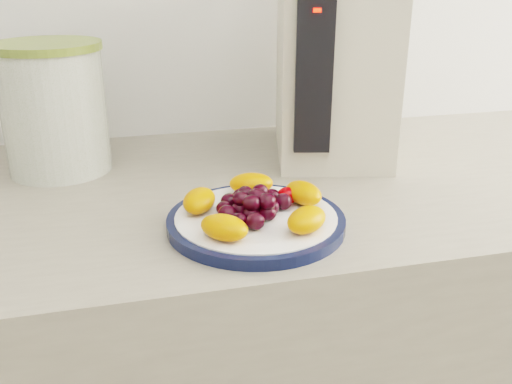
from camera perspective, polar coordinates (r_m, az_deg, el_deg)
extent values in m
cylinder|color=black|center=(0.75, 0.00, -3.01)|extent=(0.23, 0.23, 0.01)
cylinder|color=white|center=(0.75, 0.00, -2.94)|extent=(0.21, 0.21, 0.02)
cylinder|color=#47581C|center=(0.98, -19.49, 7.54)|extent=(0.19, 0.19, 0.20)
cylinder|color=olive|center=(0.96, -20.31, 13.54)|extent=(0.20, 0.20, 0.01)
cube|color=beige|center=(1.01, 7.75, 12.74)|extent=(0.24, 0.30, 0.32)
cube|color=black|center=(0.87, 5.82, 11.63)|extent=(0.06, 0.03, 0.24)
cube|color=#FF0C05|center=(0.85, 6.14, 17.63)|extent=(0.01, 0.01, 0.01)
ellipsoid|color=orange|center=(0.78, 4.76, -0.10)|extent=(0.06, 0.07, 0.03)
ellipsoid|color=orange|center=(0.81, -0.48, 0.86)|extent=(0.07, 0.05, 0.03)
ellipsoid|color=orange|center=(0.75, -5.70, -0.85)|extent=(0.06, 0.07, 0.03)
ellipsoid|color=orange|center=(0.68, -3.20, -3.56)|extent=(0.07, 0.07, 0.03)
ellipsoid|color=orange|center=(0.70, 5.09, -2.77)|extent=(0.07, 0.07, 0.03)
ellipsoid|color=black|center=(0.74, 0.00, -1.66)|extent=(0.02, 0.02, 0.02)
ellipsoid|color=black|center=(0.74, 1.59, -1.51)|extent=(0.02, 0.02, 0.02)
ellipsoid|color=black|center=(0.76, 0.45, -1.00)|extent=(0.02, 0.02, 0.02)
ellipsoid|color=black|center=(0.75, -1.12, -1.12)|extent=(0.02, 0.02, 0.02)
ellipsoid|color=black|center=(0.73, -1.61, -1.75)|extent=(0.02, 0.02, 0.02)
ellipsoid|color=black|center=(0.72, -0.47, -2.26)|extent=(0.02, 0.02, 0.02)
ellipsoid|color=black|center=(0.73, 1.17, -2.11)|extent=(0.02, 0.02, 0.02)
ellipsoid|color=black|center=(0.76, 2.74, -0.95)|extent=(0.02, 0.02, 0.02)
ellipsoid|color=black|center=(0.77, 1.59, -0.50)|extent=(0.02, 0.02, 0.02)
ellipsoid|color=black|center=(0.78, 0.06, -0.40)|extent=(0.02, 0.02, 0.02)
ellipsoid|color=black|center=(0.77, -1.49, -0.47)|extent=(0.02, 0.02, 0.02)
ellipsoid|color=black|center=(0.76, -2.68, -0.93)|extent=(0.02, 0.02, 0.02)
ellipsoid|color=black|center=(0.74, -3.20, -1.64)|extent=(0.02, 0.02, 0.02)
ellipsoid|color=black|center=(0.72, -2.88, -2.20)|extent=(0.02, 0.02, 0.02)
ellipsoid|color=black|center=(0.71, -1.73, -2.84)|extent=(0.02, 0.02, 0.02)
ellipsoid|color=black|center=(0.70, -0.06, -2.95)|extent=(0.02, 0.02, 0.02)
ellipsoid|color=black|center=(0.73, 0.00, -0.50)|extent=(0.02, 0.02, 0.02)
ellipsoid|color=black|center=(0.75, 0.43, 0.05)|extent=(0.02, 0.02, 0.02)
ellipsoid|color=black|center=(0.75, -1.07, -0.11)|extent=(0.02, 0.02, 0.02)
ellipsoid|color=black|center=(0.73, -1.54, -0.68)|extent=(0.02, 0.02, 0.02)
ellipsoid|color=black|center=(0.72, -0.45, -1.12)|extent=(0.02, 0.02, 0.02)
ellipsoid|color=black|center=(0.72, 1.11, -0.96)|extent=(0.02, 0.02, 0.02)
ellipsoid|color=#F10002|center=(0.78, 3.18, -0.35)|extent=(0.03, 0.03, 0.02)
ellipsoid|color=#F10002|center=(0.79, 4.69, -0.04)|extent=(0.04, 0.03, 0.02)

